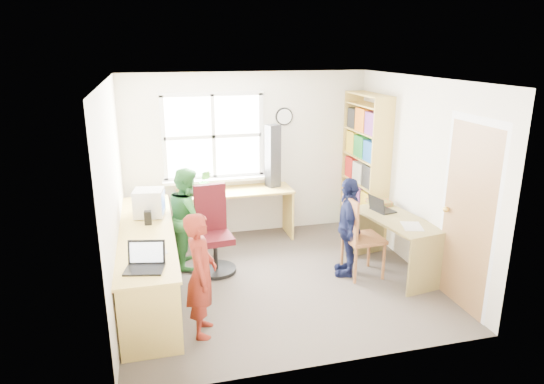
# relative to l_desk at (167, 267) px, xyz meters

# --- Properties ---
(room) EXTENTS (3.64, 3.44, 2.44)m
(room) POSITION_rel_l_desk_xyz_m (1.32, 0.38, 0.76)
(room) COLOR #463E37
(room) RESTS_ON ground
(l_desk) EXTENTS (2.38, 2.95, 0.75)m
(l_desk) POSITION_rel_l_desk_xyz_m (0.00, 0.00, 0.00)
(l_desk) COLOR #F3CB61
(l_desk) RESTS_ON ground
(right_desk) EXTENTS (0.76, 1.31, 0.72)m
(right_desk) POSITION_rel_l_desk_xyz_m (2.79, 0.15, 0.06)
(right_desk) COLOR #99874C
(right_desk) RESTS_ON ground
(bookshelf) EXTENTS (0.30, 1.02, 2.10)m
(bookshelf) POSITION_rel_l_desk_xyz_m (2.96, 1.47, 0.55)
(bookshelf) COLOR #F3CB61
(bookshelf) RESTS_ON ground
(swivel_chair) EXTENTS (0.56, 0.56, 1.09)m
(swivel_chair) POSITION_rel_l_desk_xyz_m (0.61, 0.77, 0.02)
(swivel_chair) COLOR black
(swivel_chair) RESTS_ON ground
(wooden_chair) EXTENTS (0.46, 0.46, 1.02)m
(wooden_chair) POSITION_rel_l_desk_xyz_m (2.29, 0.16, 0.10)
(wooden_chair) COLOR #995C33
(wooden_chair) RESTS_ON ground
(crt_monitor) EXTENTS (0.39, 0.36, 0.34)m
(crt_monitor) POSITION_rel_l_desk_xyz_m (-0.14, 0.86, 0.47)
(crt_monitor) COLOR silver
(crt_monitor) RESTS_ON l_desk
(laptop_left) EXTENTS (0.40, 0.36, 0.24)m
(laptop_left) POSITION_rel_l_desk_xyz_m (-0.20, -0.59, 0.35)
(laptop_left) COLOR black
(laptop_left) RESTS_ON l_desk
(laptop_right) EXTENTS (0.31, 0.35, 0.21)m
(laptop_right) POSITION_rel_l_desk_xyz_m (2.71, 0.44, 0.31)
(laptop_right) COLOR black
(laptop_right) RESTS_ON right_desk
(speaker_a) EXTENTS (0.09, 0.09, 0.16)m
(speaker_a) POSITION_rel_l_desk_xyz_m (-0.17, 0.59, 0.38)
(speaker_a) COLOR black
(speaker_a) RESTS_ON l_desk
(speaker_b) EXTENTS (0.12, 0.12, 0.19)m
(speaker_b) POSITION_rel_l_desk_xyz_m (-0.19, 1.15, 0.39)
(speaker_b) COLOR black
(speaker_b) RESTS_ON l_desk
(cd_tower) EXTENTS (0.23, 0.21, 0.91)m
(cd_tower) POSITION_rel_l_desk_xyz_m (1.64, 1.78, 0.75)
(cd_tower) COLOR black
(cd_tower) RESTS_ON l_desk
(game_box) EXTENTS (0.29, 0.29, 0.06)m
(game_box) POSITION_rel_l_desk_xyz_m (2.83, 0.70, 0.29)
(game_box) COLOR red
(game_box) RESTS_ON right_desk
(paper_a) EXTENTS (0.24, 0.30, 0.00)m
(paper_a) POSITION_rel_l_desk_xyz_m (-0.10, -0.19, 0.30)
(paper_a) COLOR beige
(paper_a) RESTS_ON l_desk
(paper_b) EXTENTS (0.30, 0.36, 0.00)m
(paper_b) POSITION_rel_l_desk_xyz_m (2.83, -0.15, 0.26)
(paper_b) COLOR beige
(paper_b) RESTS_ON right_desk
(potted_plant) EXTENTS (0.21, 0.19, 0.32)m
(potted_plant) POSITION_rel_l_desk_xyz_m (0.63, 1.74, 0.45)
(potted_plant) COLOR #30762F
(potted_plant) RESTS_ON l_desk
(person_red) EXTENTS (0.37, 0.50, 1.26)m
(person_red) POSITION_rel_l_desk_xyz_m (0.31, -0.62, 0.17)
(person_red) COLOR maroon
(person_red) RESTS_ON ground
(person_green) EXTENTS (0.51, 0.64, 1.29)m
(person_green) POSITION_rel_l_desk_xyz_m (0.33, 1.02, 0.19)
(person_green) COLOR #2F7732
(person_green) RESTS_ON ground
(person_navy) EXTENTS (0.53, 0.79, 1.24)m
(person_navy) POSITION_rel_l_desk_xyz_m (2.20, 0.25, 0.17)
(person_navy) COLOR #13193D
(person_navy) RESTS_ON ground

